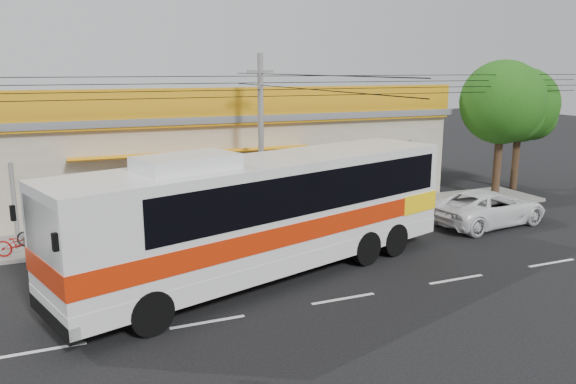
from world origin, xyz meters
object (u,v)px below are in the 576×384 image
motorbike_red (21,244)px  tree_near (505,105)px  motorbike_dark (37,235)px  white_car (488,208)px  utility_pole (260,85)px  coach_bus (273,207)px  tree_far (523,107)px

motorbike_red → tree_near: (22.31, 1.48, 4.09)m
motorbike_red → motorbike_dark: motorbike_dark is taller
white_car → utility_pole: utility_pole is taller
coach_bus → motorbike_red: (-7.58, 4.60, -1.64)m
coach_bus → motorbike_dark: size_ratio=9.21×
utility_pole → tree_near: (13.24, 0.78, -1.15)m
tree_near → tree_far: size_ratio=1.05×
tree_near → white_car: bearing=-136.6°
motorbike_dark → tree_near: size_ratio=0.22×
utility_pole → motorbike_dark: bearing=178.6°
white_car → tree_near: tree_near is taller
white_car → tree_far: size_ratio=0.81×
utility_pole → tree_far: utility_pole is taller
utility_pole → tree_near: size_ratio=4.91×
coach_bus → motorbike_red: size_ratio=8.07×
white_car → tree_far: (6.49, 5.09, 3.72)m
motorbike_red → tree_far: tree_far is taller
motorbike_dark → tree_far: bearing=-64.1°
coach_bus → tree_near: 16.12m
utility_pole → tree_far: (15.49, 1.87, -1.38)m
coach_bus → tree_far: bearing=4.9°
motorbike_dark → tree_far: size_ratio=0.23×
motorbike_red → utility_pole: bearing=-71.6°
motorbike_red → coach_bus: bearing=-107.2°
motorbike_dark → coach_bus: bearing=-105.9°
tree_near → tree_far: 2.51m
motorbike_red → utility_pole: utility_pole is taller
motorbike_red → motorbike_dark: (0.50, 0.91, 0.00)m
tree_far → coach_bus: bearing=-157.1°
motorbike_red → white_car: (18.07, -2.53, 0.14)m
motorbike_red → utility_pole: (9.07, 0.70, 5.24)m
coach_bus → white_car: size_ratio=2.59×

